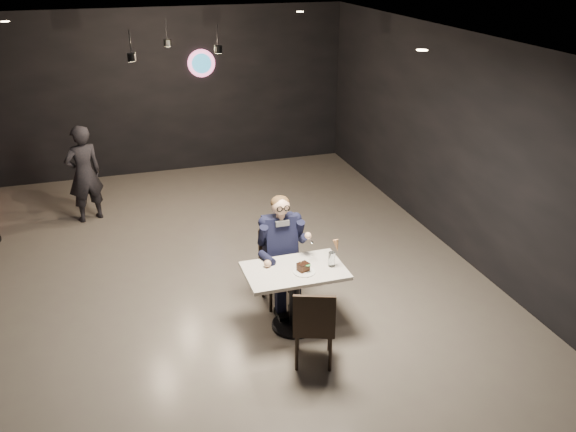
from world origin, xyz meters
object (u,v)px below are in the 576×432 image
object	(u,v)px
seated_man	(280,250)
sundae_glass	(332,259)
chair_far	(280,269)
main_table	(295,298)
chair_near	(314,323)
passerby	(84,174)

from	to	relation	value
seated_man	sundae_glass	size ratio (longest dim) A/B	8.59
chair_far	seated_man	world-z (taller)	seated_man
main_table	sundae_glass	distance (m)	0.62
chair_near	passerby	distance (m)	4.95
chair_far	passerby	xyz separation A→B (m)	(-2.18, 3.24, 0.31)
seated_man	passerby	distance (m)	3.90
seated_man	sundae_glass	xyz separation A→B (m)	(0.41, -0.60, 0.11)
sundae_glass	main_table	bearing A→B (deg)	172.63
main_table	chair_near	world-z (taller)	chair_near
chair_far	sundae_glass	xyz separation A→B (m)	(0.41, -0.60, 0.37)
chair_far	chair_near	xyz separation A→B (m)	(0.00, -1.19, 0.00)
main_table	seated_man	world-z (taller)	seated_man
main_table	seated_man	bearing A→B (deg)	90.00
seated_man	main_table	bearing A→B (deg)	-90.00
chair_near	sundae_glass	xyz separation A→B (m)	(0.41, 0.59, 0.37)
chair_far	sundae_glass	size ratio (longest dim) A/B	5.49
chair_far	passerby	size ratio (longest dim) A/B	0.60
passerby	seated_man	bearing A→B (deg)	101.83
chair_far	sundae_glass	bearing A→B (deg)	-55.76
passerby	sundae_glass	bearing A→B (deg)	101.89
chair_near	passerby	size ratio (longest dim) A/B	0.60
seated_man	passerby	bearing A→B (deg)	123.87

